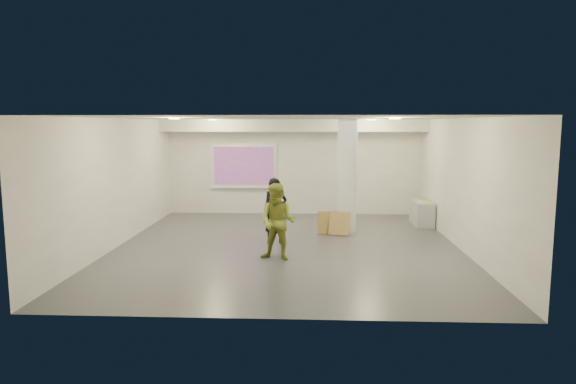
{
  "coord_description": "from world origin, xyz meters",
  "views": [
    {
      "loc": [
        0.57,
        -11.78,
        2.88
      ],
      "look_at": [
        0.0,
        0.4,
        1.25
      ],
      "focal_mm": 32.0,
      "sensor_mm": 36.0,
      "label": 1
    }
  ],
  "objects_px": {
    "column": "(347,176)",
    "woman": "(275,211)",
    "credenza": "(422,213)",
    "man": "(278,222)",
    "projection_screen": "(244,166)"
  },
  "relations": [
    {
      "from": "column",
      "to": "projection_screen",
      "type": "bearing_deg",
      "value": 139.44
    },
    {
      "from": "column",
      "to": "credenza",
      "type": "height_order",
      "value": "column"
    },
    {
      "from": "column",
      "to": "woman",
      "type": "relative_size",
      "value": 1.89
    },
    {
      "from": "column",
      "to": "woman",
      "type": "height_order",
      "value": "column"
    },
    {
      "from": "column",
      "to": "credenza",
      "type": "distance_m",
      "value": 2.7
    },
    {
      "from": "column",
      "to": "projection_screen",
      "type": "relative_size",
      "value": 1.43
    },
    {
      "from": "credenza",
      "to": "man",
      "type": "xyz_separation_m",
      "value": [
        -3.86,
        -3.96,
        0.48
      ]
    },
    {
      "from": "credenza",
      "to": "woman",
      "type": "relative_size",
      "value": 0.74
    },
    {
      "from": "projection_screen",
      "to": "woman",
      "type": "relative_size",
      "value": 1.32
    },
    {
      "from": "credenza",
      "to": "woman",
      "type": "distance_m",
      "value": 4.72
    },
    {
      "from": "column",
      "to": "credenza",
      "type": "relative_size",
      "value": 2.56
    },
    {
      "from": "credenza",
      "to": "woman",
      "type": "height_order",
      "value": "woman"
    },
    {
      "from": "column",
      "to": "man",
      "type": "relative_size",
      "value": 1.83
    },
    {
      "from": "credenza",
      "to": "projection_screen",
      "type": "bearing_deg",
      "value": 162.47
    },
    {
      "from": "credenza",
      "to": "man",
      "type": "relative_size",
      "value": 0.72
    }
  ]
}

